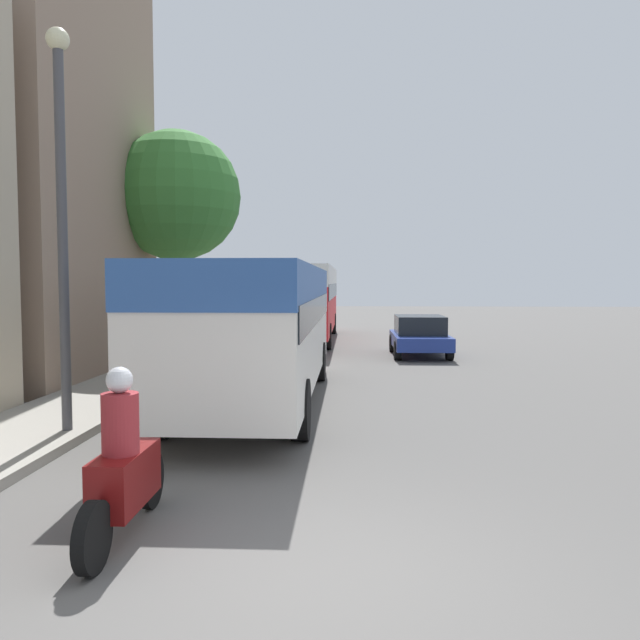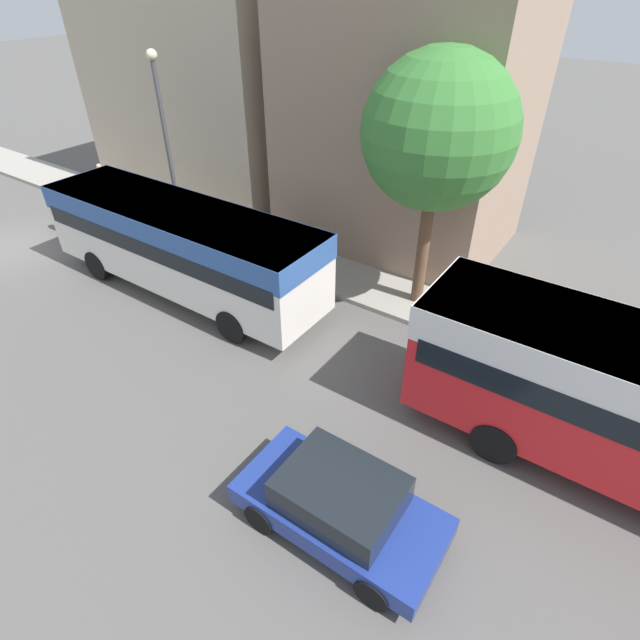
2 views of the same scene
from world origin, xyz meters
name	(u,v)px [view 2 (image 2 of 2)]	position (x,y,z in m)	size (l,w,h in m)	color
ground_plane	(12,248)	(0.00, 0.00, 0.00)	(120.00, 120.00, 0.00)	#595654
sidewalk	(124,202)	(-5.10, 0.00, 0.07)	(2.20, 120.00, 0.15)	#9E998E
building_corner	(200,92)	(-8.71, 1.89, 4.24)	(5.01, 9.54, 8.47)	#BCAD93
building_midblock	(414,44)	(-9.14, 11.40, 6.65)	(5.88, 7.69, 13.30)	gray
bus_lead	(180,238)	(-1.70, 7.70, 1.87)	(2.57, 9.83, 2.86)	silver
motorcycle_behind_lead	(67,217)	(-2.00, 0.77, 0.68)	(0.38, 2.24, 1.73)	maroon
car_crossing	(340,503)	(2.62, 16.33, 0.73)	(1.91, 3.87, 1.39)	navy
pedestrian_near_curb	(103,183)	(-4.59, -0.40, 1.02)	(0.39, 0.39, 1.71)	#232838
street_tree	(439,133)	(-5.21, 14.18, 5.21)	(4.02, 4.02, 7.10)	brown
lamp_post	(165,134)	(-4.35, 4.58, 3.91)	(0.36, 0.36, 6.38)	#47474C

